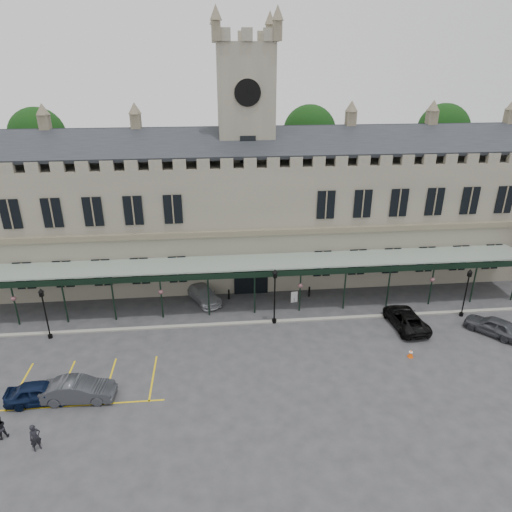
{
  "coord_description": "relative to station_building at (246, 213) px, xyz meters",
  "views": [
    {
      "loc": [
        -3.29,
        -27.67,
        20.69
      ],
      "look_at": [
        0.0,
        6.0,
        6.0
      ],
      "focal_mm": 32.0,
      "sensor_mm": 36.0,
      "label": 1
    }
  ],
  "objects": [
    {
      "name": "ground",
      "position": [
        0.0,
        -15.91,
        -6.47
      ],
      "size": [
        140.0,
        140.0,
        0.0
      ],
      "primitive_type": "plane",
      "color": "#303033"
    },
    {
      "name": "station_building",
      "position": [
        0.0,
        0.0,
        0.0
      ],
      "size": [
        60.0,
        10.36,
        17.3
      ],
      "color": "slate",
      "rests_on": "ground"
    },
    {
      "name": "clock_tower",
      "position": [
        0.0,
        0.09,
        6.64
      ],
      "size": [
        5.6,
        5.6,
        24.8
      ],
      "color": "slate",
      "rests_on": "ground"
    },
    {
      "name": "canopy",
      "position": [
        0.0,
        -8.45,
        -4.06
      ],
      "size": [
        50.0,
        4.1,
        4.3
      ],
      "color": "#8C9E93",
      "rests_on": "ground"
    },
    {
      "name": "kerb",
      "position": [
        0.0,
        -10.41,
        -6.41
      ],
      "size": [
        60.0,
        0.4,
        0.12
      ],
      "primitive_type": "cube",
      "color": "gray",
      "rests_on": "ground"
    },
    {
      "name": "parking_markings",
      "position": [
        -14.0,
        -17.41,
        -6.47
      ],
      "size": [
        16.0,
        6.0,
        0.01
      ],
      "primitive_type": null,
      "color": "gold",
      "rests_on": "ground"
    },
    {
      "name": "tree_behind_left",
      "position": [
        -22.0,
        9.09,
        6.35
      ],
      "size": [
        6.0,
        6.0,
        16.0
      ],
      "color": "#332314",
      "rests_on": "ground"
    },
    {
      "name": "tree_behind_mid",
      "position": [
        8.0,
        9.09,
        6.35
      ],
      "size": [
        6.0,
        6.0,
        16.0
      ],
      "color": "#332314",
      "rests_on": "ground"
    },
    {
      "name": "tree_behind_right",
      "position": [
        24.0,
        9.09,
        6.35
      ],
      "size": [
        6.0,
        6.0,
        16.0
      ],
      "color": "#332314",
      "rests_on": "ground"
    },
    {
      "name": "lamp_post_left",
      "position": [
        -16.77,
        -11.03,
        -3.82
      ],
      "size": [
        0.42,
        0.42,
        4.46
      ],
      "color": "black",
      "rests_on": "ground"
    },
    {
      "name": "lamp_post_mid",
      "position": [
        1.5,
        -10.49,
        -3.48
      ],
      "size": [
        0.48,
        0.48,
        5.03
      ],
      "color": "black",
      "rests_on": "ground"
    },
    {
      "name": "lamp_post_right",
      "position": [
        17.95,
        -10.98,
        -3.8
      ],
      "size": [
        0.43,
        0.43,
        4.51
      ],
      "color": "black",
      "rests_on": "ground"
    },
    {
      "name": "traffic_cone",
      "position": [
        11.07,
        -16.34,
        -6.14
      ],
      "size": [
        0.42,
        0.42,
        0.66
      ],
      "rotation": [
        0.0,
        0.0,
        0.04
      ],
      "color": "#F25107",
      "rests_on": "ground"
    },
    {
      "name": "sign_board",
      "position": [
        3.8,
        -7.17,
        -5.93
      ],
      "size": [
        0.64,
        0.14,
        1.09
      ],
      "rotation": [
        0.0,
        0.0,
        0.16
      ],
      "color": "black",
      "rests_on": "ground"
    },
    {
      "name": "bollard_left",
      "position": [
        -2.16,
        -5.97,
        -5.98
      ],
      "size": [
        0.17,
        0.17,
        0.97
      ],
      "primitive_type": "cylinder",
      "color": "black",
      "rests_on": "ground"
    },
    {
      "name": "bollard_right",
      "position": [
        5.41,
        -6.19,
        -5.97
      ],
      "size": [
        0.18,
        0.18,
        0.99
      ],
      "primitive_type": "cylinder",
      "color": "black",
      "rests_on": "ground"
    },
    {
      "name": "car_left_a",
      "position": [
        -15.0,
        -18.66,
        -5.74
      ],
      "size": [
        4.37,
        2.02,
        1.45
      ],
      "primitive_type": "imported",
      "rotation": [
        0.0,
        0.0,
        1.64
      ],
      "color": "black",
      "rests_on": "ground"
    },
    {
      "name": "car_left_b",
      "position": [
        -12.55,
        -18.7,
        -5.7
      ],
      "size": [
        4.7,
        1.79,
        1.53
      ],
      "primitive_type": "imported",
      "rotation": [
        0.0,
        0.0,
        1.53
      ],
      "color": "#383A40",
      "rests_on": "ground"
    },
    {
      "name": "car_taxi",
      "position": [
        -4.5,
        -6.03,
        -5.79
      ],
      "size": [
        3.74,
        5.06,
        1.36
      ],
      "primitive_type": "imported",
      "rotation": [
        0.0,
        0.0,
        0.45
      ],
      "color": "#A8AAB0",
      "rests_on": "ground"
    },
    {
      "name": "car_van",
      "position": [
        12.36,
        -12.12,
        -5.76
      ],
      "size": [
        2.71,
        5.27,
        1.42
      ],
      "primitive_type": "imported",
      "rotation": [
        0.0,
        0.0,
        3.21
      ],
      "color": "black",
      "rests_on": "ground"
    },
    {
      "name": "car_right_a",
      "position": [
        19.0,
        -13.89,
        -5.73
      ],
      "size": [
        4.14,
        4.46,
        1.48
      ],
      "primitive_type": "imported",
      "rotation": [
        0.0,
        0.0,
        3.84
      ],
      "color": "#383A40",
      "rests_on": "ground"
    },
    {
      "name": "person_a",
      "position": [
        -13.89,
        -22.79,
        -5.59
      ],
      "size": [
        0.75,
        0.73,
        1.75
      ],
      "primitive_type": "imported",
      "rotation": [
        0.0,
        0.0,
        0.72
      ],
      "color": "black",
      "rests_on": "ground"
    },
    {
      "name": "person_b",
      "position": [
        -16.29,
        -21.69,
        -5.7
      ],
      "size": [
        0.95,
        0.9,
        1.54
      ],
      "primitive_type": "imported",
      "rotation": [
        0.0,
        0.0,
        3.72
      ],
      "color": "black",
      "rests_on": "ground"
    }
  ]
}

